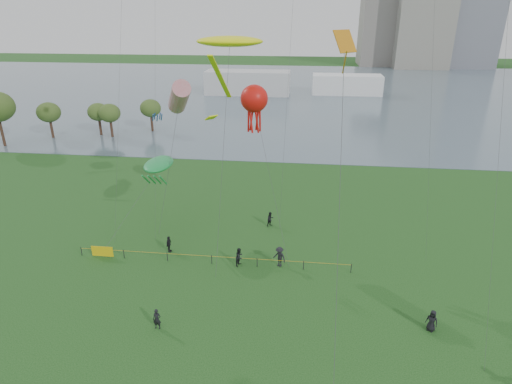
# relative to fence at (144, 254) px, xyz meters

# --- Properties ---
(ground_plane) EXTENTS (400.00, 400.00, 0.00)m
(ground_plane) POSITION_rel_fence_xyz_m (10.29, -12.28, -0.55)
(ground_plane) COLOR #153E13
(lake) EXTENTS (400.00, 120.00, 0.08)m
(lake) POSITION_rel_fence_xyz_m (10.29, 87.72, -0.53)
(lake) COLOR slate
(lake) RESTS_ON ground_plane
(building_mid) EXTENTS (20.00, 20.00, 38.00)m
(building_mid) POSITION_rel_fence_xyz_m (56.29, 149.72, 18.45)
(building_mid) COLOR gray
(building_mid) RESTS_ON ground_plane
(building_low) EXTENTS (16.00, 18.00, 28.00)m
(building_low) POSITION_rel_fence_xyz_m (42.29, 155.72, 13.45)
(building_low) COLOR slate
(building_low) RESTS_ON ground_plane
(pavilion_left) EXTENTS (22.00, 8.00, 6.00)m
(pavilion_left) POSITION_rel_fence_xyz_m (-1.71, 82.72, 2.45)
(pavilion_left) COLOR silver
(pavilion_left) RESTS_ON ground_plane
(pavilion_right) EXTENTS (18.00, 7.00, 5.00)m
(pavilion_right) POSITION_rel_fence_xyz_m (24.29, 85.72, 1.95)
(pavilion_right) COLOR white
(pavilion_right) RESTS_ON ground_plane
(trees) EXTENTS (25.65, 16.52, 8.84)m
(trees) POSITION_rel_fence_xyz_m (-27.93, 35.34, 4.71)
(trees) COLOR #382319
(trees) RESTS_ON ground_plane
(fence) EXTENTS (24.07, 0.07, 1.05)m
(fence) POSITION_rel_fence_xyz_m (0.00, 0.00, 0.00)
(fence) COLOR black
(fence) RESTS_ON ground_plane
(spectator_a) EXTENTS (0.89, 0.99, 1.66)m
(spectator_a) POSITION_rel_fence_xyz_m (8.57, 0.06, 0.28)
(spectator_a) COLOR black
(spectator_a) RESTS_ON ground_plane
(spectator_b) EXTENTS (1.40, 1.24, 1.88)m
(spectator_b) POSITION_rel_fence_xyz_m (12.02, 0.29, 0.38)
(spectator_b) COLOR black
(spectator_b) RESTS_ON ground_plane
(spectator_c) EXTENTS (0.47, 0.95, 1.57)m
(spectator_c) POSITION_rel_fence_xyz_m (1.81, 1.55, 0.23)
(spectator_c) COLOR black
(spectator_c) RESTS_ON ground_plane
(spectator_d) EXTENTS (0.95, 0.87, 1.62)m
(spectator_d) POSITION_rel_fence_xyz_m (22.98, -6.58, 0.26)
(spectator_d) COLOR black
(spectator_d) RESTS_ON ground_plane
(spectator_f) EXTENTS (0.57, 0.37, 1.55)m
(spectator_f) POSITION_rel_fence_xyz_m (4.11, -8.58, 0.22)
(spectator_f) COLOR black
(spectator_f) RESTS_ON ground_plane
(spectator_g) EXTENTS (0.95, 0.95, 1.55)m
(spectator_g) POSITION_rel_fence_xyz_m (10.62, 7.74, 0.22)
(spectator_g) COLOR black
(spectator_g) RESTS_ON ground_plane
(kite_stingray) EXTENTS (5.55, 10.21, 18.58)m
(kite_stingray) POSITION_rel_fence_xyz_m (7.22, 5.19, 17.53)
(kite_stingray) COLOR #3F3F42
(kite_windsock) EXTENTS (4.21, 4.99, 15.05)m
(kite_windsock) POSITION_rel_fence_xyz_m (2.17, 6.71, 12.63)
(kite_windsock) COLOR #3F3F42
(kite_creature) EXTENTS (5.44, 7.64, 7.30)m
(kite_creature) POSITION_rel_fence_xyz_m (-0.15, 6.21, 6.26)
(kite_creature) COLOR #3F3F42
(kite_octopus) EXTENTS (4.81, 6.06, 14.72)m
(kite_octopus) POSITION_rel_fence_xyz_m (9.27, 5.12, 12.91)
(kite_octopus) COLOR #3F3F42
(kite_delta) EXTENTS (1.42, 9.33, 19.53)m
(kite_delta) POSITION_rel_fence_xyz_m (15.63, -7.32, 17.25)
(kite_delta) COLOR #3F3F42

